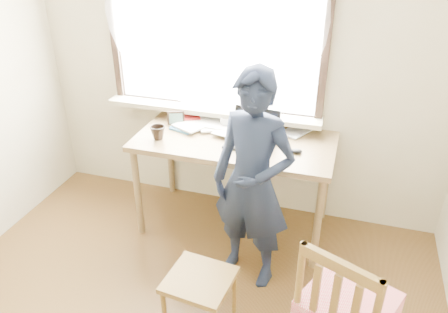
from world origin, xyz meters
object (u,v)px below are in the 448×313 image
(person, at_px, (253,183))
(mug_white, at_px, (227,122))
(laptop, at_px, (253,136))
(mug_dark, at_px, (158,133))
(desk, at_px, (235,148))
(side_chair, at_px, (346,311))
(work_chair, at_px, (200,285))

(person, bearing_deg, mug_white, 131.39)
(laptop, xyz_separation_m, mug_dark, (-0.72, -0.16, -0.01))
(person, bearing_deg, desk, 129.72)
(person, bearing_deg, side_chair, -31.76)
(laptop, height_order, mug_dark, laptop)
(desk, xyz_separation_m, laptop, (0.15, -0.03, 0.15))
(side_chair, distance_m, person, 1.00)
(work_chair, height_order, side_chair, side_chair)
(desk, distance_m, side_chair, 1.56)
(mug_dark, xyz_separation_m, work_chair, (0.66, -0.91, -0.55))
(laptop, xyz_separation_m, mug_white, (-0.27, 0.21, -0.01))
(mug_white, bearing_deg, mug_dark, -141.24)
(laptop, xyz_separation_m, person, (0.13, -0.51, -0.10))
(desk, bearing_deg, mug_white, 123.44)
(work_chair, bearing_deg, mug_white, 99.17)
(desk, bearing_deg, side_chair, -51.48)
(work_chair, distance_m, person, 0.74)
(mug_dark, xyz_separation_m, side_chair, (1.53, -1.02, -0.37))
(laptop, bearing_deg, work_chair, -93.27)
(laptop, bearing_deg, mug_dark, -167.83)
(mug_dark, relative_size, person, 0.07)
(mug_white, relative_size, mug_dark, 1.02)
(laptop, distance_m, mug_white, 0.34)
(desk, relative_size, person, 0.98)
(laptop, distance_m, side_chair, 1.48)
(mug_white, bearing_deg, work_chair, -80.83)
(laptop, distance_m, person, 0.53)
(mug_white, xyz_separation_m, person, (0.39, -0.72, -0.09))
(work_chair, relative_size, person, 0.27)
(mug_dark, distance_m, person, 0.92)
(work_chair, xyz_separation_m, person, (0.19, 0.56, 0.45))
(mug_dark, bearing_deg, mug_white, 38.76)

